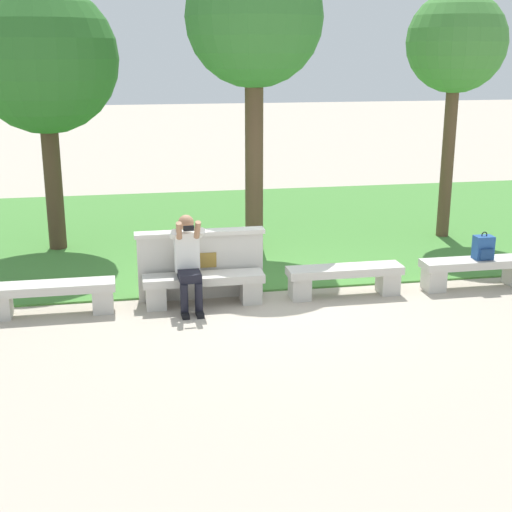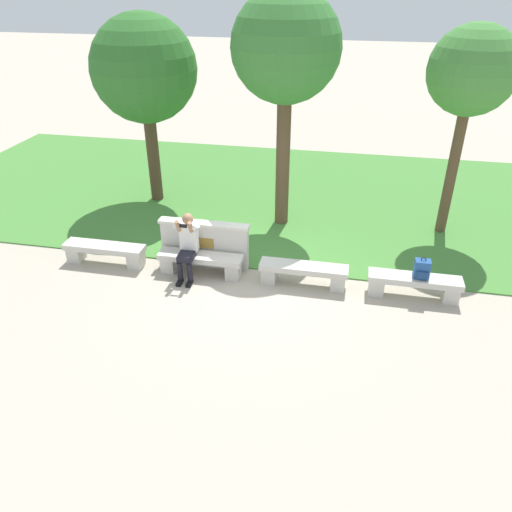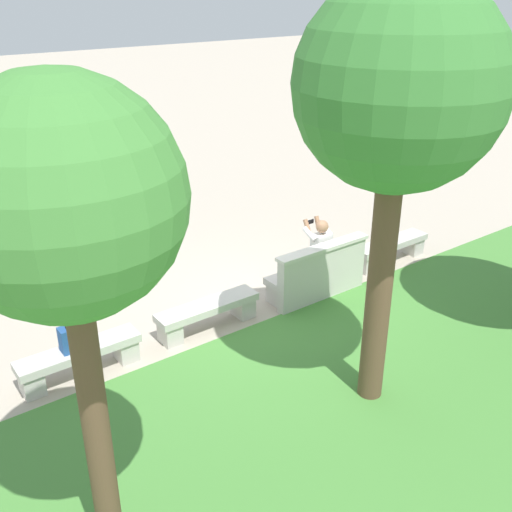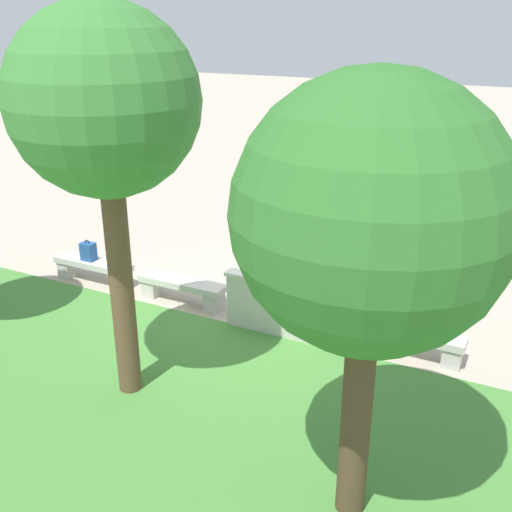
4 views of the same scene
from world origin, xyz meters
name	(u,v)px [view 3 (image 3 of 4)]	position (x,y,z in m)	size (l,w,h in m)	color
ground_plane	(261,309)	(0.00, 0.00, 0.00)	(80.00, 80.00, 0.00)	#B2A593
grass_strip	(487,461)	(0.00, 4.38, 0.01)	(20.01, 8.00, 0.03)	#478438
bench_main	(390,248)	(-3.14, 0.00, 0.29)	(1.72, 0.40, 0.45)	beige
bench_near	(309,277)	(-1.05, 0.00, 0.29)	(1.72, 0.40, 0.45)	beige
bench_mid	(208,312)	(1.05, 0.00, 0.29)	(1.72, 0.40, 0.45)	beige
bench_far	(80,357)	(3.14, 0.00, 0.29)	(1.72, 0.40, 0.45)	beige
backrest_wall_with_plaque	(322,272)	(-1.05, 0.34, 0.52)	(1.88, 0.24, 1.01)	beige
person_photographer	(316,249)	(-1.27, -0.08, 0.74)	(0.48, 0.73, 1.32)	black
backpack	(70,339)	(3.23, -0.01, 0.63)	(0.28, 0.24, 0.43)	#234C8C
tree_behind_wall	(64,206)	(3.98, 2.97, 3.60)	(1.83, 1.83, 4.57)	brown
tree_right_background	(399,91)	(0.19, 2.69, 3.98)	(2.33, 2.33, 5.21)	brown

